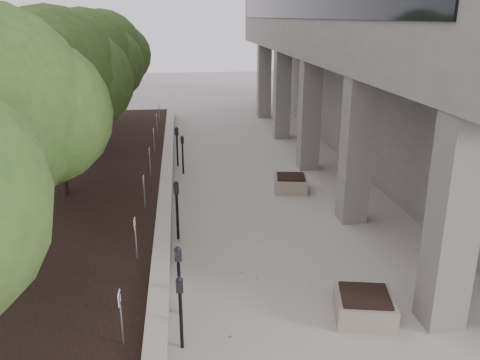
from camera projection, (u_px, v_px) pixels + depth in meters
retaining_wall at (167, 184)px, 16.21m from camera, size 0.39×26.00×0.50m
planting_bed at (51, 190)px, 15.80m from camera, size 7.00×26.00×0.40m
crabapple_tree_3 at (55, 104)px, 14.02m from camera, size 4.60×4.00×5.44m
crabapple_tree_4 at (86, 82)px, 18.73m from camera, size 4.60×4.00×5.44m
crabapple_tree_5 at (104, 68)px, 23.44m from camera, size 4.60×4.00×5.44m
parking_sign_2 at (121, 318)px, 7.94m from camera, size 0.04×0.22×0.96m
parking_sign_3 at (136, 239)px, 10.77m from camera, size 0.04×0.22×0.96m
parking_sign_4 at (144, 192)px, 13.59m from camera, size 0.04×0.22×0.96m
parking_sign_5 at (150, 162)px, 16.42m from camera, size 0.04×0.22×0.96m
parking_sign_6 at (154, 140)px, 19.24m from camera, size 0.04×0.22×0.96m
parking_sign_7 at (157, 124)px, 22.07m from camera, size 0.04×0.22×0.96m
parking_sign_8 at (159, 112)px, 24.90m from camera, size 0.04×0.22×0.96m
parking_meter_1 at (181, 313)px, 8.41m from camera, size 0.15×0.11×1.39m
parking_meter_2 at (179, 281)px, 9.38m from camera, size 0.16×0.13×1.43m
parking_meter_3 at (177, 211)px, 12.56m from camera, size 0.16×0.12×1.58m
parking_meter_4 at (177, 147)px, 18.80m from camera, size 0.18×0.15×1.53m
parking_meter_5 at (183, 155)px, 17.89m from camera, size 0.15×0.11×1.42m
planter_front at (364, 306)px, 9.40m from camera, size 1.28×1.28×0.50m
planter_back at (291, 183)px, 16.31m from camera, size 1.24×1.24×0.50m
berry_scatter at (232, 240)px, 12.71m from camera, size 3.30×14.10×0.02m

